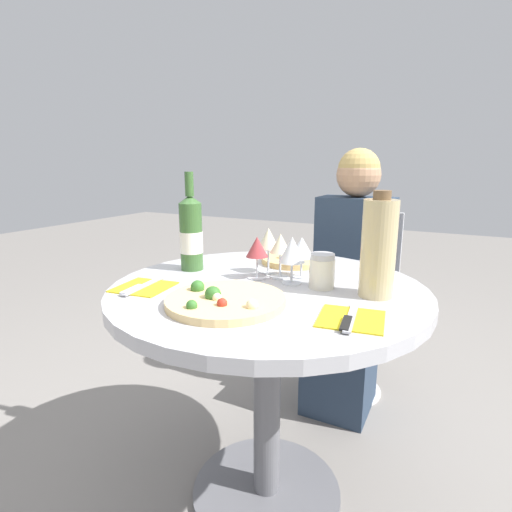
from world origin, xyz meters
name	(u,v)px	position (x,y,z in m)	size (l,w,h in m)	color
ground_plane	(266,493)	(0.00, 0.00, 0.00)	(12.00, 12.00, 0.00)	gray
dining_table	(267,335)	(0.00, 0.00, 0.58)	(0.94, 0.94, 0.75)	slate
chair_behind_diner	(354,305)	(0.08, 0.82, 0.43)	(0.37, 0.37, 0.88)	silver
seated_diner	(348,291)	(0.08, 0.69, 0.54)	(0.33, 0.40, 1.17)	#28384C
pizza_large	(224,300)	(-0.03, -0.20, 0.76)	(0.31, 0.31, 0.05)	#E5C17F
pizza_small_far	(293,259)	(-0.04, 0.29, 0.76)	(0.23, 0.23, 0.05)	#DBB26B
wine_bottle	(191,233)	(-0.31, 0.05, 0.87)	(0.08, 0.08, 0.33)	#38602D
tall_carafe	(378,248)	(0.31, 0.05, 0.88)	(0.09, 0.09, 0.29)	tan
sugar_shaker	(322,271)	(0.15, 0.05, 0.80)	(0.07, 0.07, 0.10)	silver
wine_glass_front_right	(292,250)	(0.06, 0.05, 0.85)	(0.08, 0.08, 0.14)	silver
wine_glass_front_left	(257,248)	(-0.06, 0.05, 0.84)	(0.07, 0.07, 0.13)	silver
wine_glass_back_right	(302,248)	(0.06, 0.13, 0.84)	(0.08, 0.08, 0.13)	silver
wine_glass_back_left	(268,239)	(-0.06, 0.13, 0.86)	(0.07, 0.07, 0.15)	silver
wine_glass_center	(280,245)	(0.00, 0.09, 0.85)	(0.07, 0.07, 0.14)	silver
place_setting_left	(143,287)	(-0.31, -0.19, 0.75)	(0.17, 0.19, 0.01)	yellow
place_setting_right	(351,319)	(0.29, -0.16, 0.75)	(0.17, 0.19, 0.01)	yellow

